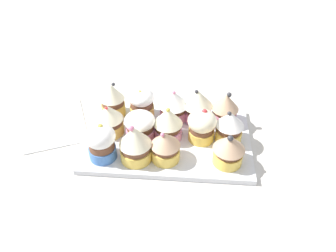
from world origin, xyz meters
TOP-DOWN VIEW (x-y plane):
  - ground_plane at (0.00, 0.00)cm, footprint 180.00×180.00cm
  - baking_tray at (0.00, 0.00)cm, footprint 34.36×21.86cm
  - cupcake_0 at (-12.24, -6.74)cm, footprint 5.77×5.77cm
  - cupcake_1 at (-5.69, -6.71)cm, footprint 6.25×6.25cm
  - cupcake_2 at (-0.27, -6.33)cm, footprint 5.71×5.71cm
  - cupcake_3 at (11.94, -6.35)cm, footprint 6.11×6.11cm
  - cupcake_4 at (-12.25, 0.57)cm, footprint 5.82×5.82cm
  - cupcake_5 at (-5.70, -0.51)cm, footprint 6.26×6.26cm
  - cupcake_6 at (-0.07, 0.18)cm, footprint 5.99×5.99cm
  - cupcake_7 at (6.89, -0.05)cm, footprint 5.88×5.88cm
  - cupcake_8 at (12.47, 0.08)cm, footprint 5.72×5.72cm
  - cupcake_9 at (-12.88, 6.98)cm, footprint 5.41×5.41cm
  - cupcake_10 at (-6.34, 6.82)cm, footprint 5.54×5.54cm
  - cupcake_11 at (0.67, 6.26)cm, footprint 6.51×6.51cm
  - cupcake_12 at (5.97, 6.51)cm, footprint 6.45×6.45cm
  - cupcake_13 at (11.88, 6.08)cm, footprint 5.85×5.85cm
  - napkin at (-26.03, 3.34)cm, footprint 18.48×19.83cm

SIDE VIEW (x-z plane):
  - ground_plane at x=0.00cm, z-range -3.00..0.00cm
  - napkin at x=-26.03cm, z-range 0.00..0.60cm
  - baking_tray at x=0.00cm, z-range 0.00..1.20cm
  - cupcake_5 at x=-5.70cm, z-range 1.26..7.38cm
  - cupcake_2 at x=-0.27cm, z-range 1.13..7.91cm
  - cupcake_10 at x=-6.34cm, z-range 1.15..8.21cm
  - cupcake_3 at x=11.94cm, z-range 1.16..8.21cm
  - cupcake_4 at x=-12.25cm, z-range 1.17..8.35cm
  - cupcake_7 at x=6.89cm, z-range 1.13..8.39cm
  - cupcake_8 at x=12.47cm, z-range 1.19..8.59cm
  - cupcake_6 at x=-0.07cm, z-range 1.13..8.76cm
  - cupcake_11 at x=0.67cm, z-range 1.28..8.74cm
  - cupcake_13 at x=11.88cm, z-range 1.23..8.80cm
  - cupcake_0 at x=-12.24cm, z-range 1.16..9.01cm
  - cupcake_12 at x=5.97cm, z-range 1.24..8.96cm
  - cupcake_9 at x=-12.88cm, z-range 1.11..9.18cm
  - cupcake_1 at x=-5.69cm, z-range 1.08..9.34cm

